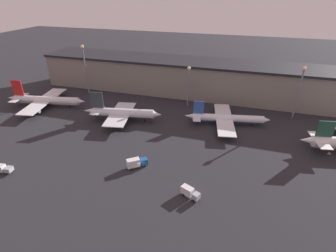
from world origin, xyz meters
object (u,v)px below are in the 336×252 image
object	(u,v)px
service_vehicle_2	(190,192)
airplane_1	(122,113)
service_vehicle_0	(136,163)
service_vehicle_3	(1,168)
airplane_0	(46,100)
airplane_2	(226,118)

from	to	relation	value
service_vehicle_2	airplane_1	bearing A→B (deg)	159.19
service_vehicle_0	service_vehicle_3	xyz separation A→B (m)	(-42.74, -15.90, -0.37)
airplane_0	service_vehicle_0	distance (m)	75.19
service_vehicle_3	service_vehicle_2	bearing A→B (deg)	-2.12
airplane_1	service_vehicle_0	size ratio (longest dim) A/B	5.31
airplane_0	service_vehicle_0	bearing A→B (deg)	-38.93
service_vehicle_3	service_vehicle_0	bearing A→B (deg)	11.99
service_vehicle_2	airplane_0	bearing A→B (deg)	176.78
service_vehicle_0	airplane_2	bearing A→B (deg)	19.24
airplane_1	airplane_2	distance (m)	48.16
service_vehicle_3	airplane_0	bearing A→B (deg)	106.29
airplane_1	service_vehicle_3	world-z (taller)	airplane_1
service_vehicle_0	service_vehicle_3	world-z (taller)	service_vehicle_0
airplane_0	service_vehicle_2	xyz separation A→B (m)	(87.38, -44.24, -1.67)
airplane_0	service_vehicle_0	xyz separation A→B (m)	(66.34, -35.37, -1.45)
airplane_2	service_vehicle_2	size ratio (longest dim) A/B	6.06
airplane_2	service_vehicle_3	world-z (taller)	airplane_2
service_vehicle_0	airplane_0	bearing A→B (deg)	113.54
service_vehicle_0	service_vehicle_3	size ratio (longest dim) A/B	0.98
airplane_2	service_vehicle_0	distance (m)	49.81
service_vehicle_2	service_vehicle_3	bearing A→B (deg)	-150.07
service_vehicle_2	service_vehicle_3	world-z (taller)	service_vehicle_2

